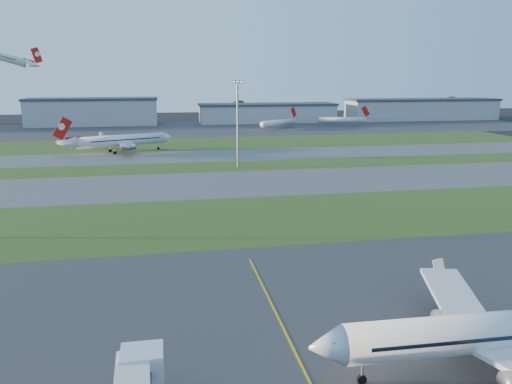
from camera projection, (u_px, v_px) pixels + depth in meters
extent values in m
plane|color=black|center=(252.00, 379.00, 45.44)|extent=(700.00, 700.00, 0.00)
cube|color=#333335|center=(252.00, 379.00, 45.44)|extent=(300.00, 70.00, 0.01)
cube|color=#39511B|center=(204.00, 221.00, 95.22)|extent=(300.00, 34.00, 0.01)
cube|color=#515154|center=(193.00, 185.00, 126.82)|extent=(300.00, 32.00, 0.01)
cube|color=#39511B|center=(188.00, 168.00, 150.75)|extent=(300.00, 18.00, 0.01)
cube|color=#515154|center=(185.00, 156.00, 171.81)|extent=(300.00, 26.00, 0.01)
cube|color=#39511B|center=(181.00, 144.00, 203.41)|extent=(300.00, 40.00, 0.01)
cube|color=#333335|center=(176.00, 129.00, 260.85)|extent=(400.00, 80.00, 0.01)
cube|color=gold|center=(305.00, 373.00, 46.34)|extent=(0.25, 60.00, 0.02)
cube|color=silver|center=(142.00, 367.00, 40.34)|extent=(3.40, 3.00, 3.00)
cylinder|color=silver|center=(493.00, 332.00, 45.84)|extent=(28.82, 4.31, 3.64)
cube|color=silver|center=(456.00, 300.00, 53.46)|extent=(7.96, 15.00, 1.48)
cylinder|color=slate|center=(454.00, 319.00, 51.45)|extent=(4.07, 2.30, 2.20)
cylinder|color=silver|center=(122.00, 140.00, 179.65)|extent=(30.89, 15.51, 4.01)
cube|color=#B4130B|center=(62.00, 128.00, 167.95)|extent=(6.49, 2.89, 7.99)
cube|color=silver|center=(112.00, 140.00, 186.16)|extent=(13.12, 15.62, 1.63)
cube|color=silver|center=(127.00, 145.00, 172.28)|extent=(6.87, 16.33, 1.63)
cylinder|color=slate|center=(118.00, 143.00, 185.34)|extent=(5.02, 3.90, 2.43)
cylinder|color=slate|center=(129.00, 147.00, 175.28)|extent=(5.02, 3.90, 2.43)
cube|color=#B4130B|center=(34.00, 43.00, 221.77)|extent=(6.23, 0.71, 7.25)
cube|color=silver|center=(1.00, 56.00, 228.31)|extent=(8.43, 15.01, 1.48)
cylinder|color=silver|center=(278.00, 123.00, 260.98)|extent=(22.46, 18.53, 3.20)
cube|color=#B4130B|center=(293.00, 112.00, 269.39)|extent=(4.26, 3.42, 6.16)
cylinder|color=silver|center=(342.00, 120.00, 278.05)|extent=(26.18, 7.24, 3.20)
cube|color=#B4130B|center=(365.00, 111.00, 277.31)|extent=(5.16, 1.11, 6.16)
cylinder|color=gray|center=(238.00, 126.00, 148.70)|extent=(0.60, 0.60, 25.00)
cube|color=gray|center=(237.00, 82.00, 145.78)|extent=(3.20, 0.50, 0.80)
cube|color=#FFF2CC|center=(237.00, 82.00, 145.78)|extent=(2.80, 0.70, 0.35)
cube|color=#93969A|center=(93.00, 113.00, 279.92)|extent=(70.00, 22.00, 14.00)
cube|color=#383A3F|center=(92.00, 99.00, 278.20)|extent=(71.40, 23.00, 1.20)
cube|color=#93969A|center=(267.00, 114.00, 298.30)|extent=(80.00, 22.00, 10.00)
cube|color=#383A3F|center=(267.00, 104.00, 297.04)|extent=(81.60, 23.00, 1.20)
cube|color=#93969A|center=(422.00, 110.00, 316.01)|extent=(95.00, 22.00, 12.00)
cube|color=#383A3F|center=(422.00, 100.00, 314.51)|extent=(96.90, 23.00, 1.20)
cylinder|color=black|center=(140.00, 120.00, 296.11)|extent=(1.00, 1.00, 3.60)
sphere|color=black|center=(140.00, 113.00, 295.20)|extent=(9.90, 9.90, 9.90)
cylinder|color=black|center=(239.00, 117.00, 309.67)|extent=(1.00, 1.00, 4.20)
sphere|color=black|center=(239.00, 110.00, 308.60)|extent=(11.55, 11.55, 11.55)
cylinder|color=black|center=(354.00, 116.00, 321.25)|extent=(1.00, 1.00, 3.80)
sphere|color=black|center=(355.00, 109.00, 320.28)|extent=(10.45, 10.45, 10.45)
cylinder|color=black|center=(450.00, 114.00, 337.54)|extent=(1.00, 1.00, 4.60)
sphere|color=black|center=(451.00, 106.00, 336.37)|extent=(12.65, 12.65, 12.65)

